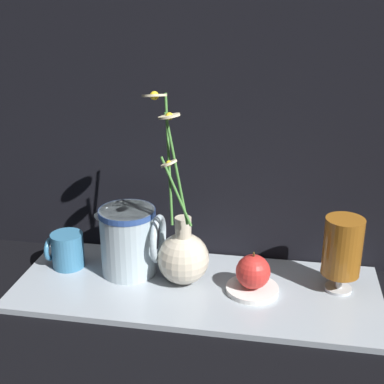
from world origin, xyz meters
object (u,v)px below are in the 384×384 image
vase_with_flowers (183,254)px  yellow_mug (66,250)px  ceramic_pitcher (130,238)px  orange_fruit (253,271)px  tea_glass (343,248)px

vase_with_flowers → yellow_mug: vase_with_flowers is taller
ceramic_pitcher → orange_fruit: (0.26, -0.03, -0.03)m
ceramic_pitcher → tea_glass: bearing=0.3°
vase_with_flowers → tea_glass: 0.31m
ceramic_pitcher → vase_with_flowers: bearing=-10.1°
vase_with_flowers → orange_fruit: vase_with_flowers is taller
vase_with_flowers → tea_glass: size_ratio=2.54×
orange_fruit → ceramic_pitcher: bearing=173.3°
orange_fruit → tea_glass: bearing=11.0°
ceramic_pitcher → orange_fruit: size_ratio=2.01×
yellow_mug → vase_with_flowers: bearing=-4.7°
vase_with_flowers → ceramic_pitcher: bearing=169.9°
yellow_mug → ceramic_pitcher: 0.15m
yellow_mug → orange_fruit: 0.40m
yellow_mug → tea_glass: bearing=0.2°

